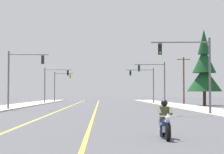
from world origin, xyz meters
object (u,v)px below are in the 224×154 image
object	(u,v)px
motorcycle_with_rider	(165,123)
traffic_signal_near_right	(193,64)
traffic_signal_far_right	(146,80)
traffic_signal_far_left	(60,82)
conifer_tree_right_verge_far	(204,71)
traffic_signal_near_left	(20,71)
utility_pole_right_far	(184,79)
traffic_signal_mid_right	(156,77)
traffic_signal_mid_left	(53,80)

from	to	relation	value
motorcycle_with_rider	traffic_signal_near_right	distance (m)	17.69
traffic_signal_far_right	traffic_signal_far_left	bearing A→B (deg)	142.78
traffic_signal_near_right	conifer_tree_right_verge_far	world-z (taller)	conifer_tree_right_verge_far
traffic_signal_near_right	traffic_signal_far_left	size ratio (longest dim) A/B	1.00
traffic_signal_far_right	conifer_tree_right_verge_far	xyz separation A→B (m)	(6.99, -12.59, 0.92)
motorcycle_with_rider	conifer_tree_right_verge_far	world-z (taller)	conifer_tree_right_verge_far
traffic_signal_near_left	utility_pole_right_far	bearing A→B (deg)	48.56
traffic_signal_mid_right	traffic_signal_far_left	xyz separation A→B (m)	(-16.20, 25.23, -0.04)
traffic_signal_mid_left	utility_pole_right_far	size ratio (longest dim) A/B	0.77
motorcycle_with_rider	utility_pole_right_far	world-z (taller)	utility_pole_right_far
traffic_signal_mid_left	motorcycle_with_rider	bearing A→B (deg)	-78.64
traffic_signal_near_left	traffic_signal_far_right	size ratio (longest dim) A/B	1.00
traffic_signal_mid_left	conifer_tree_right_verge_far	distance (m)	26.24
traffic_signal_mid_left	traffic_signal_far_right	world-z (taller)	same
conifer_tree_right_verge_far	utility_pole_right_far	bearing A→B (deg)	92.49
traffic_signal_near_right	traffic_signal_far_right	size ratio (longest dim) A/B	1.00
traffic_signal_near_left	traffic_signal_far_right	bearing A→B (deg)	58.66
traffic_signal_far_right	traffic_signal_far_left	size ratio (longest dim) A/B	1.00
traffic_signal_mid_right	traffic_signal_mid_left	world-z (taller)	same
traffic_signal_mid_right	conifer_tree_right_verge_far	size ratio (longest dim) A/B	0.57
traffic_signal_near_right	traffic_signal_far_left	bearing A→B (deg)	107.70
traffic_signal_near_right	traffic_signal_far_right	world-z (taller)	same
motorcycle_with_rider	traffic_signal_near_left	world-z (taller)	traffic_signal_near_left
traffic_signal_mid_right	traffic_signal_far_right	bearing A→B (deg)	90.04
motorcycle_with_rider	traffic_signal_mid_left	bearing A→B (deg)	101.36
traffic_signal_mid_right	traffic_signal_near_right	bearing A→B (deg)	-90.98
traffic_signal_near_right	traffic_signal_far_right	distance (m)	37.17
traffic_signal_mid_left	traffic_signal_mid_right	bearing A→B (deg)	-38.20
traffic_signal_near_right	utility_pole_right_far	size ratio (longest dim) A/B	0.77
motorcycle_with_rider	traffic_signal_near_left	bearing A→B (deg)	112.10
traffic_signal_near_right	traffic_signal_mid_left	xyz separation A→B (m)	(-15.72, 36.94, -0.00)
traffic_signal_near_right	traffic_signal_far_left	xyz separation A→B (m)	(-15.79, 49.47, -0.06)
traffic_signal_far_right	traffic_signal_mid_left	bearing A→B (deg)	-179.20
traffic_signal_far_right	traffic_signal_far_left	world-z (taller)	same
traffic_signal_mid_right	traffic_signal_mid_left	bearing A→B (deg)	141.80
traffic_signal_near_right	traffic_signal_mid_right	distance (m)	24.25
utility_pole_right_far	conifer_tree_right_verge_far	xyz separation A→B (m)	(0.50, -11.62, 0.79)
utility_pole_right_far	conifer_tree_right_verge_far	distance (m)	11.66
traffic_signal_mid_left	traffic_signal_far_left	bearing A→B (deg)	90.30
traffic_signal_near_left	traffic_signal_mid_right	size ratio (longest dim) A/B	1.00
traffic_signal_mid_right	conifer_tree_right_verge_far	distance (m)	7.05
traffic_signal_near_left	utility_pole_right_far	distance (m)	34.46
traffic_signal_near_right	conifer_tree_right_verge_far	size ratio (longest dim) A/B	0.57
traffic_signal_far_right	conifer_tree_right_verge_far	size ratio (longest dim) A/B	0.57
motorcycle_with_rider	traffic_signal_near_right	xyz separation A→B (m)	(4.96, 16.61, 3.51)
traffic_signal_mid_left	traffic_signal_near_left	bearing A→B (deg)	-90.42
traffic_signal_far_left	utility_pole_right_far	world-z (taller)	utility_pole_right_far
traffic_signal_mid_right	utility_pole_right_far	size ratio (longest dim) A/B	0.77
traffic_signal_far_right	conifer_tree_right_verge_far	world-z (taller)	conifer_tree_right_verge_far
traffic_signal_near_left	traffic_signal_far_left	world-z (taller)	same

